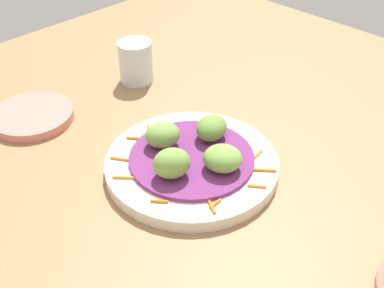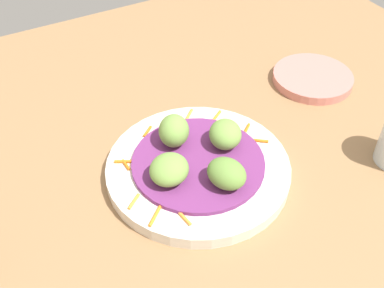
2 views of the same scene
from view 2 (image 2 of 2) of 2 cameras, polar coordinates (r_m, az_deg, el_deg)
The scene contains 9 objects.
table_surface at distance 62.39cm, azimuth 5.23°, elevation -6.32°, with size 110.00×110.00×2.00cm, color #936D47.
main_plate at distance 62.90cm, azimuth 0.74°, elevation -3.02°, with size 24.43×24.43×1.80cm, color silver.
cabbage_bed at distance 62.04cm, azimuth 0.75°, elevation -2.23°, with size 17.58×17.58×0.63cm, color #702D6B.
carrot_garnish at distance 63.15cm, azimuth -1.21°, elevation -1.38°, with size 21.93×18.75×0.40cm.
guac_scoop_left at distance 63.12cm, azimuth -2.21°, elevation 1.63°, with size 4.10×4.98×4.13cm, color #759E47.
guac_scoop_center at distance 58.41cm, azimuth -2.78°, elevation -3.09°, with size 4.86×5.23×3.34cm, color #759E47.
guac_scoop_right at distance 58.17cm, azimuth 4.00°, elevation -3.34°, with size 4.31×5.19×3.45cm, color olive.
guac_scoop_back at distance 63.11cm, azimuth 4.04°, elevation 1.20°, with size 4.36×5.02×3.57cm, color #759E47.
side_plate_small at distance 81.91cm, azimuth 14.38°, elevation 7.74°, with size 13.20×13.20×1.46cm, color tan.
Camera 2 is at (-24.85, -32.81, 47.90)cm, focal length 44.10 mm.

